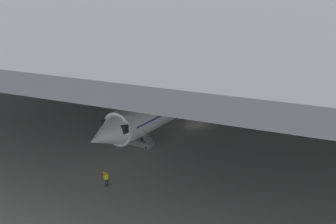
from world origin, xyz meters
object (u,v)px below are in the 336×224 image
airplane_distant (167,50)px  crew_worker_near_nose (106,178)px  traffic_cone_orange (104,172)px  boarding_stairs (138,138)px  baggage_tug (171,99)px  crew_worker_by_stairs (145,132)px  airplane_main (187,96)px

airplane_distant → crew_worker_near_nose: bearing=-72.1°
airplane_distant → traffic_cone_orange: bearing=-73.0°
crew_worker_near_nose → airplane_distant: 60.22m
airplane_distant → traffic_cone_orange: airplane_distant is taller
boarding_stairs → baggage_tug: boarding_stairs is taller
crew_worker_near_nose → baggage_tug: crew_worker_near_nose is taller
boarding_stairs → traffic_cone_orange: 8.67m
crew_worker_near_nose → airplane_distant: size_ratio=0.05×
baggage_tug → crew_worker_by_stairs: bearing=-78.7°
baggage_tug → crew_worker_near_nose: bearing=-79.7°
baggage_tug → airplane_distant: bearing=115.0°
airplane_distant → traffic_cone_orange: (16.82, -55.15, -2.95)m
traffic_cone_orange → baggage_tug: (-3.56, 26.73, 0.23)m
crew_worker_near_nose → airplane_distant: bearing=107.9°
airplane_main → crew_worker_by_stairs: size_ratio=24.66×
airplane_main → baggage_tug: airplane_main is taller
airplane_main → boarding_stairs: 11.34m
crew_worker_near_nose → traffic_cone_orange: bearing=128.6°
crew_worker_near_nose → crew_worker_by_stairs: 12.77m
airplane_distant → crew_worker_by_stairs: bearing=-69.7°
crew_worker_by_stairs → boarding_stairs: bearing=-91.9°
boarding_stairs → crew_worker_near_nose: 10.95m
airplane_main → crew_worker_near_nose: airplane_main is taller
crew_worker_near_nose → traffic_cone_orange: (-1.68, 2.11, -0.62)m
baggage_tug → boarding_stairs: bearing=-80.0°
crew_worker_by_stairs → traffic_cone_orange: bearing=-88.3°
airplane_distant → baggage_tug: size_ratio=12.50×
boarding_stairs → baggage_tug: (-3.20, 18.09, -0.22)m
boarding_stairs → airplane_distant: 49.39m
crew_worker_near_nose → boarding_stairs: bearing=100.8°
boarding_stairs → crew_worker_near_nose: boarding_stairs is taller
crew_worker_near_nose → baggage_tug: (-5.24, 28.84, -0.38)m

